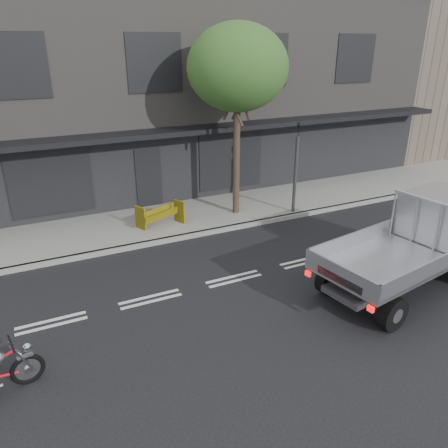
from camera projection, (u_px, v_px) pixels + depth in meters
ground at (234, 279)px, 12.16m from camera, size 80.00×80.00×0.00m
sidewalk at (176, 219)px, 16.04m from camera, size 32.00×3.20×0.15m
kerb at (193, 235)px, 14.71m from camera, size 32.00×0.20×0.15m
building_main at (124, 91)px, 20.00m from camera, size 26.00×10.00×8.00m
building_neighbour at (437, 60)px, 27.55m from camera, size 14.00×10.00×10.00m
street_tree at (237, 68)px, 14.47m from camera, size 3.40×3.40×6.74m
traffic_light_pole at (295, 173)px, 15.97m from camera, size 0.12×0.12×3.50m
flatbed_ute at (435, 231)px, 11.82m from camera, size 5.47×2.91×2.41m
construction_barrier at (162, 216)px, 14.95m from camera, size 1.62×1.16×0.84m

